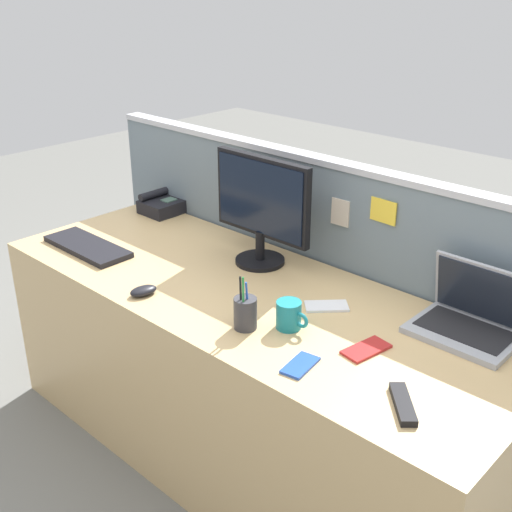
{
  "coord_description": "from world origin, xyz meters",
  "views": [
    {
      "loc": [
        1.44,
        -1.49,
        1.8
      ],
      "look_at": [
        0.0,
        0.05,
        0.86
      ],
      "focal_mm": 45.38,
      "sensor_mm": 36.0,
      "label": 1
    }
  ],
  "objects": [
    {
      "name": "tv_remote",
      "position": [
        0.77,
        -0.2,
        0.75
      ],
      "size": [
        0.15,
        0.15,
        0.02
      ],
      "primitive_type": "cube",
      "rotation": [
        0.0,
        0.0,
        0.74
      ],
      "color": "black",
      "rests_on": "desk"
    },
    {
      "name": "desk_phone",
      "position": [
        -0.86,
        0.31,
        0.77
      ],
      "size": [
        0.17,
        0.18,
        0.1
      ],
      "color": "black",
      "rests_on": "desk"
    },
    {
      "name": "coffee_mug",
      "position": [
        0.28,
        -0.1,
        0.78
      ],
      "size": [
        0.12,
        0.08,
        0.09
      ],
      "color": "#197A84",
      "rests_on": "desk"
    },
    {
      "name": "cell_phone_blue_case",
      "position": [
        0.45,
        -0.24,
        0.74
      ],
      "size": [
        0.09,
        0.14,
        0.01
      ],
      "primitive_type": "cube",
      "rotation": [
        0.0,
        0.0,
        0.16
      ],
      "color": "blue",
      "rests_on": "desk"
    },
    {
      "name": "computer_mouse_right_hand",
      "position": [
        -0.24,
        -0.27,
        0.75
      ],
      "size": [
        0.08,
        0.11,
        0.03
      ],
      "primitive_type": "ellipsoid",
      "rotation": [
        0.0,
        0.0,
        -0.2
      ],
      "color": "black",
      "rests_on": "desk"
    },
    {
      "name": "laptop",
      "position": [
        0.72,
        0.28,
        0.79
      ],
      "size": [
        0.32,
        0.24,
        0.22
      ],
      "color": "#9EA0A8",
      "rests_on": "desk"
    },
    {
      "name": "cubicle_divider",
      "position": [
        0.0,
        0.42,
        0.58
      ],
      "size": [
        2.36,
        0.08,
        1.15
      ],
      "color": "slate",
      "rests_on": "ground_plane"
    },
    {
      "name": "desktop_monitor",
      "position": [
        -0.13,
        0.22,
        0.97
      ],
      "size": [
        0.45,
        0.19,
        0.43
      ],
      "color": "black",
      "rests_on": "desk"
    },
    {
      "name": "pen_cup",
      "position": [
        0.18,
        -0.19,
        0.79
      ],
      "size": [
        0.08,
        0.08,
        0.19
      ],
      "color": "#333338",
      "rests_on": "desk"
    },
    {
      "name": "cell_phone_red_case",
      "position": [
        0.54,
        -0.04,
        0.74
      ],
      "size": [
        0.1,
        0.16,
        0.01
      ],
      "primitive_type": "cube",
      "rotation": [
        0.0,
        0.0,
        -0.17
      ],
      "color": "#B22323",
      "rests_on": "desk"
    },
    {
      "name": "cell_phone_white_slab",
      "position": [
        0.29,
        0.1,
        0.74
      ],
      "size": [
        0.16,
        0.16,
        0.01
      ],
      "primitive_type": "cube",
      "rotation": [
        0.0,
        0.0,
        -0.77
      ],
      "color": "silver",
      "rests_on": "desk"
    },
    {
      "name": "keyboard_main",
      "position": [
        -0.74,
        -0.18,
        0.75
      ],
      "size": [
        0.42,
        0.16,
        0.02
      ],
      "primitive_type": "cube",
      "rotation": [
        0.0,
        0.0,
        0.0
      ],
      "color": "black",
      "rests_on": "desk"
    },
    {
      "name": "ground_plane",
      "position": [
        0.0,
        0.0,
        0.0
      ],
      "size": [
        10.0,
        10.0,
        0.0
      ],
      "primitive_type": "plane",
      "color": "slate"
    },
    {
      "name": "desk",
      "position": [
        0.0,
        0.0,
        0.37
      ],
      "size": [
        2.08,
        0.76,
        0.74
      ],
      "primitive_type": "cube",
      "color": "tan",
      "rests_on": "ground_plane"
    }
  ]
}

